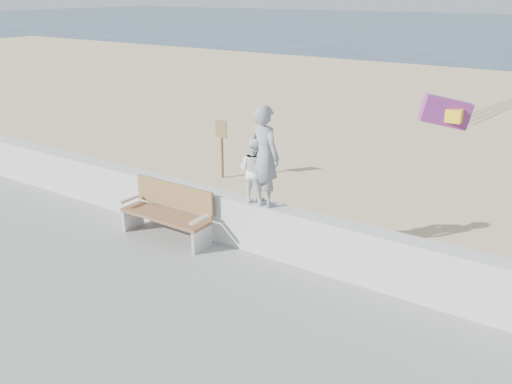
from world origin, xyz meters
TOP-DOWN VIEW (x-y plane):
  - ground at (0.00, 0.00)m, footprint 220.00×220.00m
  - sand at (0.00, 9.00)m, footprint 90.00×40.00m
  - seawall at (0.00, 2.00)m, footprint 30.00×0.35m
  - adult at (0.24, 2.00)m, footprint 0.71×0.56m
  - child at (0.03, 2.00)m, footprint 0.57×0.46m
  - bench at (-1.56, 1.55)m, footprint 1.80×0.57m
  - parafoil_kite at (2.15, 5.63)m, footprint 1.00×0.75m
  - sign at (-2.95, 4.99)m, footprint 0.32×0.07m

SIDE VIEW (x-z plane):
  - ground at x=0.00m, z-range 0.00..0.00m
  - sand at x=0.00m, z-range 0.00..0.08m
  - seawall at x=0.00m, z-range 0.18..1.08m
  - bench at x=-1.56m, z-range 0.19..1.19m
  - sign at x=-2.95m, z-range 0.21..1.67m
  - child at x=0.03m, z-range 1.08..2.21m
  - adult at x=0.24m, z-range 1.08..2.78m
  - parafoil_kite at x=2.15m, z-range 1.88..2.58m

